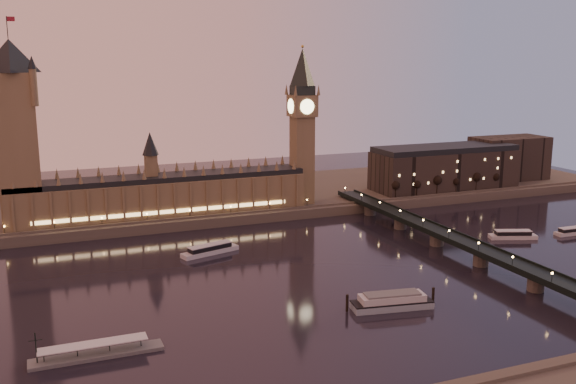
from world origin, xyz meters
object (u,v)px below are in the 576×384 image
cruise_boat_b (513,235)px  moored_barge (392,301)px  cruise_boat_a (210,250)px  pontoon_pier (96,353)px

cruise_boat_b → moored_barge: 135.60m
moored_barge → cruise_boat_a: bearing=125.7°
cruise_boat_b → moored_barge: moored_barge is taller
cruise_boat_b → pontoon_pier: bearing=-144.4°
pontoon_pier → cruise_boat_a: bearing=56.3°
cruise_boat_b → pontoon_pier: size_ratio=0.61×
cruise_boat_b → moored_barge: (-118.84, -65.29, 0.85)m
moored_barge → pontoon_pier: size_ratio=0.85×
cruise_boat_b → moored_barge: bearing=-131.1°
cruise_boat_a → cruise_boat_b: size_ratio=1.20×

